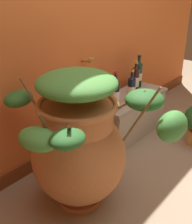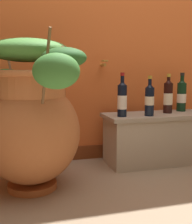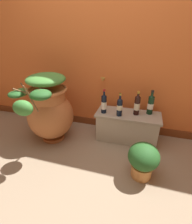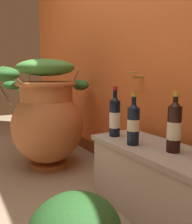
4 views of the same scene
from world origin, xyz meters
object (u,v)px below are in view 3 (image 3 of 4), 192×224
(wine_bottle_left, at_px, (151,104))
(terracotta_urn, at_px, (49,109))
(wine_bottle_back, at_px, (137,105))
(potted_shrub, at_px, (143,159))
(wine_bottle_middle, at_px, (104,103))
(wine_bottle_right, at_px, (120,106))

(wine_bottle_left, bearing_deg, terracotta_urn, -163.80)
(wine_bottle_left, xyz_separation_m, wine_bottle_back, (-0.17, -0.07, -0.00))
(potted_shrub, bearing_deg, terracotta_urn, 164.49)
(terracotta_urn, xyz_separation_m, potted_shrub, (1.24, -0.34, -0.23))
(wine_bottle_back, bearing_deg, wine_bottle_middle, -170.38)
(wine_bottle_middle, height_order, wine_bottle_right, wine_bottle_middle)
(terracotta_urn, height_order, wine_bottle_middle, terracotta_urn)
(terracotta_urn, distance_m, potted_shrub, 1.30)
(wine_bottle_right, bearing_deg, terracotta_urn, -167.20)
(terracotta_urn, bearing_deg, wine_bottle_back, 15.09)
(wine_bottle_left, bearing_deg, potted_shrub, -92.47)
(wine_bottle_middle, bearing_deg, terracotta_urn, -161.68)
(terracotta_urn, bearing_deg, wine_bottle_left, 16.20)
(wine_bottle_middle, bearing_deg, wine_bottle_left, 13.67)
(wine_bottle_middle, bearing_deg, potted_shrub, -45.74)
(wine_bottle_middle, bearing_deg, wine_bottle_back, 9.62)
(terracotta_urn, distance_m, wine_bottle_right, 0.92)
(terracotta_urn, relative_size, potted_shrub, 2.79)
(wine_bottle_back, xyz_separation_m, potted_shrub, (0.14, -0.64, -0.31))
(terracotta_urn, relative_size, wine_bottle_back, 3.49)
(wine_bottle_middle, xyz_separation_m, wine_bottle_back, (0.42, 0.07, 0.00))
(wine_bottle_middle, relative_size, wine_bottle_right, 1.08)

